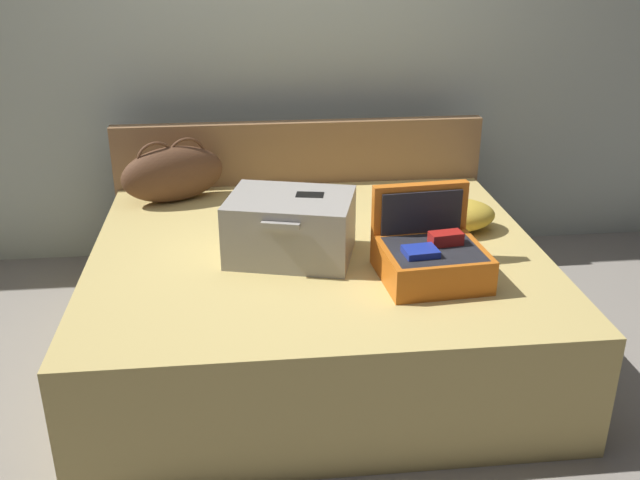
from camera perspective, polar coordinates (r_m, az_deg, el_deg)
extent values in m
plane|color=gray|center=(3.16, 0.53, -12.46)|extent=(12.00, 12.00, 0.00)
cube|color=#B7C1B2|center=(4.24, -2.10, 16.00)|extent=(8.00, 0.10, 2.60)
cube|color=tan|center=(3.36, -0.25, -4.79)|extent=(2.02, 1.78, 0.53)
cube|color=olive|center=(4.13, -1.59, 3.50)|extent=(2.06, 0.08, 0.88)
cube|color=gray|center=(3.12, -2.35, 0.66)|extent=(0.61, 0.51, 0.23)
cube|color=#28282D|center=(3.11, -2.36, 1.24)|extent=(0.54, 0.45, 0.16)
cube|color=#B21E19|center=(3.05, -4.27, 2.69)|extent=(0.16, 0.11, 0.04)
cube|color=black|center=(3.10, -0.81, 3.18)|extent=(0.13, 0.09, 0.05)
cube|color=gray|center=(3.07, -2.39, 3.04)|extent=(0.61, 0.51, 0.05)
cube|color=gray|center=(2.89, -3.18, 1.15)|extent=(0.16, 0.06, 0.02)
cube|color=#D16619|center=(2.96, 8.97, -1.96)|extent=(0.44, 0.39, 0.14)
cube|color=#28282D|center=(2.95, 9.00, -1.59)|extent=(0.39, 0.34, 0.10)
cube|color=#1E33A5|center=(2.86, 8.00, -0.97)|extent=(0.14, 0.12, 0.03)
cube|color=#B21E19|center=(2.97, 9.99, 0.09)|extent=(0.14, 0.09, 0.06)
cube|color=#D16619|center=(3.08, 7.88, 1.36)|extent=(0.41, 0.08, 0.35)
cube|color=#28282D|center=(3.06, 8.05, 1.16)|extent=(0.35, 0.04, 0.30)
ellipsoid|color=brown|center=(3.84, -11.63, 5.16)|extent=(0.58, 0.39, 0.29)
torus|color=brown|center=(3.80, -12.91, 6.11)|extent=(0.20, 0.09, 0.21)
torus|color=brown|center=(3.84, -10.55, 6.51)|extent=(0.20, 0.09, 0.21)
ellipsoid|color=gold|center=(3.46, 10.25, 1.95)|extent=(0.45, 0.28, 0.15)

